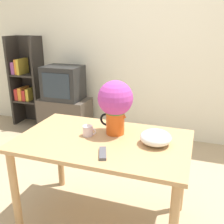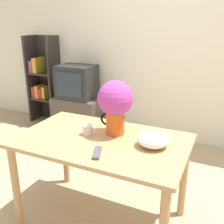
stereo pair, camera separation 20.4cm
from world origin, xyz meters
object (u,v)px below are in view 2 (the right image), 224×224
at_px(flower_vase, 115,103).
at_px(white_bowl, 153,139).
at_px(tv_set, 77,82).
at_px(coffee_mug, 88,130).

xyz_separation_m(flower_vase, white_bowl, (0.34, -0.09, -0.20)).
height_order(white_bowl, tv_set, tv_set).
distance_m(flower_vase, white_bowl, 0.40).
distance_m(coffee_mug, tv_set, 1.80).
bearing_deg(tv_set, white_bowl, -43.24).
bearing_deg(flower_vase, coffee_mug, -149.63).
relative_size(coffee_mug, tv_set, 0.21).
bearing_deg(coffee_mug, tv_set, 124.91).
relative_size(flower_vase, coffee_mug, 3.91).
height_order(coffee_mug, tv_set, tv_set).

